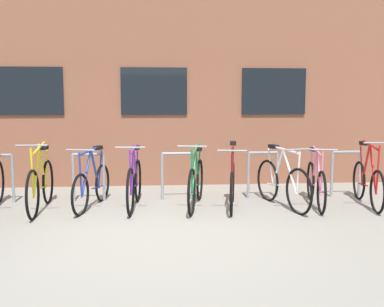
{
  "coord_description": "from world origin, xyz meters",
  "views": [
    {
      "loc": [
        0.07,
        -5.42,
        1.66
      ],
      "look_at": [
        0.62,
        1.6,
        0.83
      ],
      "focal_mm": 40.35,
      "sensor_mm": 36.0,
      "label": 1
    }
  ],
  "objects_px": {
    "bicycle_purple": "(134,183)",
    "bicycle_red": "(368,182)",
    "bicycle_green": "(196,183)",
    "bicycle_maroon": "(232,184)",
    "bicycle_yellow": "(41,185)",
    "bicycle_blue": "(92,185)",
    "bicycle_white": "(282,183)",
    "bicycle_pink": "(316,183)"
  },
  "relations": [
    {
      "from": "bicycle_red",
      "to": "bicycle_maroon",
      "type": "xyz_separation_m",
      "value": [
        -2.22,
        0.04,
        -0.01
      ]
    },
    {
      "from": "bicycle_blue",
      "to": "bicycle_maroon",
      "type": "height_order",
      "value": "bicycle_maroon"
    },
    {
      "from": "bicycle_yellow",
      "to": "bicycle_white",
      "type": "relative_size",
      "value": 1.07
    },
    {
      "from": "bicycle_yellow",
      "to": "bicycle_pink",
      "type": "xyz_separation_m",
      "value": [
        4.37,
        -0.01,
        -0.03
      ]
    },
    {
      "from": "bicycle_green",
      "to": "bicycle_maroon",
      "type": "relative_size",
      "value": 1.09
    },
    {
      "from": "bicycle_white",
      "to": "bicycle_red",
      "type": "height_order",
      "value": "bicycle_red"
    },
    {
      "from": "bicycle_maroon",
      "to": "bicycle_green",
      "type": "bearing_deg",
      "value": 171.68
    },
    {
      "from": "bicycle_white",
      "to": "bicycle_maroon",
      "type": "relative_size",
      "value": 1.03
    },
    {
      "from": "bicycle_purple",
      "to": "bicycle_red",
      "type": "xyz_separation_m",
      "value": [
        3.78,
        -0.14,
        -0.01
      ]
    },
    {
      "from": "bicycle_white",
      "to": "bicycle_maroon",
      "type": "xyz_separation_m",
      "value": [
        -0.8,
        0.04,
        -0.01
      ]
    },
    {
      "from": "bicycle_maroon",
      "to": "bicycle_red",
      "type": "bearing_deg",
      "value": -1.05
    },
    {
      "from": "bicycle_purple",
      "to": "bicycle_white",
      "type": "bearing_deg",
      "value": -3.28
    },
    {
      "from": "bicycle_purple",
      "to": "bicycle_red",
      "type": "bearing_deg",
      "value": -2.08
    },
    {
      "from": "bicycle_blue",
      "to": "bicycle_pink",
      "type": "xyz_separation_m",
      "value": [
        3.61,
        -0.13,
        0.0
      ]
    },
    {
      "from": "bicycle_yellow",
      "to": "bicycle_purple",
      "type": "xyz_separation_m",
      "value": [
        1.44,
        0.06,
        -0.01
      ]
    },
    {
      "from": "bicycle_purple",
      "to": "bicycle_white",
      "type": "relative_size",
      "value": 1.02
    },
    {
      "from": "bicycle_purple",
      "to": "bicycle_maroon",
      "type": "height_order",
      "value": "bicycle_maroon"
    },
    {
      "from": "bicycle_maroon",
      "to": "bicycle_yellow",
      "type": "bearing_deg",
      "value": 179.32
    },
    {
      "from": "bicycle_pink",
      "to": "bicycle_maroon",
      "type": "bearing_deg",
      "value": -178.93
    },
    {
      "from": "bicycle_yellow",
      "to": "bicycle_purple",
      "type": "height_order",
      "value": "bicycle_yellow"
    },
    {
      "from": "bicycle_green",
      "to": "bicycle_red",
      "type": "relative_size",
      "value": 1.07
    },
    {
      "from": "bicycle_green",
      "to": "bicycle_blue",
      "type": "bearing_deg",
      "value": 177.55
    },
    {
      "from": "bicycle_purple",
      "to": "bicycle_pink",
      "type": "height_order",
      "value": "bicycle_purple"
    },
    {
      "from": "bicycle_yellow",
      "to": "bicycle_maroon",
      "type": "distance_m",
      "value": 3.0
    },
    {
      "from": "bicycle_white",
      "to": "bicycle_yellow",
      "type": "bearing_deg",
      "value": 178.88
    },
    {
      "from": "bicycle_red",
      "to": "bicycle_blue",
      "type": "bearing_deg",
      "value": 177.48
    },
    {
      "from": "bicycle_blue",
      "to": "bicycle_yellow",
      "type": "bearing_deg",
      "value": -171.15
    },
    {
      "from": "bicycle_blue",
      "to": "bicycle_purple",
      "type": "xyz_separation_m",
      "value": [
        0.67,
        -0.06,
        0.03
      ]
    },
    {
      "from": "bicycle_pink",
      "to": "bicycle_white",
      "type": "xyz_separation_m",
      "value": [
        -0.58,
        -0.06,
        0.02
      ]
    },
    {
      "from": "bicycle_green",
      "to": "bicycle_purple",
      "type": "bearing_deg",
      "value": 179.27
    },
    {
      "from": "bicycle_white",
      "to": "bicycle_maroon",
      "type": "distance_m",
      "value": 0.8
    },
    {
      "from": "bicycle_yellow",
      "to": "bicycle_purple",
      "type": "relative_size",
      "value": 1.05
    },
    {
      "from": "bicycle_pink",
      "to": "bicycle_red",
      "type": "bearing_deg",
      "value": -4.52
    },
    {
      "from": "bicycle_green",
      "to": "bicycle_red",
      "type": "xyz_separation_m",
      "value": [
        2.8,
        -0.12,
        -0.01
      ]
    },
    {
      "from": "bicycle_white",
      "to": "bicycle_blue",
      "type": "bearing_deg",
      "value": 176.35
    },
    {
      "from": "bicycle_pink",
      "to": "bicycle_blue",
      "type": "bearing_deg",
      "value": 177.95
    },
    {
      "from": "bicycle_pink",
      "to": "bicycle_red",
      "type": "height_order",
      "value": "bicycle_red"
    },
    {
      "from": "bicycle_pink",
      "to": "bicycle_white",
      "type": "height_order",
      "value": "bicycle_white"
    },
    {
      "from": "bicycle_yellow",
      "to": "bicycle_red",
      "type": "bearing_deg",
      "value": -0.84
    },
    {
      "from": "bicycle_green",
      "to": "bicycle_pink",
      "type": "relative_size",
      "value": 1.04
    },
    {
      "from": "bicycle_yellow",
      "to": "bicycle_pink",
      "type": "relative_size",
      "value": 1.05
    },
    {
      "from": "bicycle_yellow",
      "to": "bicycle_blue",
      "type": "bearing_deg",
      "value": 8.85
    }
  ]
}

